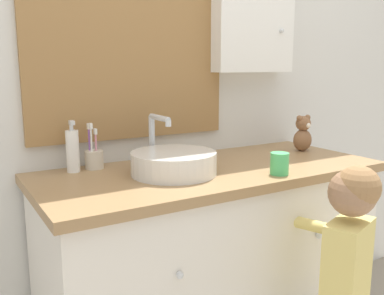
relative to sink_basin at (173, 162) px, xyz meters
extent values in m
cube|color=silver|center=(0.17, 0.33, 0.33)|extent=(3.20, 0.06, 2.50)
cube|color=olive|center=(-0.04, 0.29, 0.53)|extent=(0.85, 0.02, 0.96)
cube|color=#B2C1CC|center=(-0.04, 0.28, 0.53)|extent=(0.79, 0.01, 0.90)
sphere|color=silver|center=(0.67, 0.19, 0.50)|extent=(0.02, 0.02, 0.02)
cube|color=silver|center=(0.17, 0.00, -0.50)|extent=(1.31, 0.54, 0.84)
cube|color=#99754C|center=(0.17, 0.00, -0.06)|extent=(1.35, 0.58, 0.03)
sphere|color=silver|center=(-0.13, -0.28, -0.29)|extent=(0.02, 0.02, 0.02)
sphere|color=silver|center=(0.48, -0.28, -0.29)|extent=(0.02, 0.02, 0.02)
cylinder|color=silver|center=(0.00, -0.01, 0.00)|extent=(0.31, 0.31, 0.08)
cylinder|color=silver|center=(0.00, -0.01, 0.03)|extent=(0.26, 0.26, 0.01)
cylinder|color=silver|center=(0.00, 0.17, 0.05)|extent=(0.02, 0.02, 0.20)
cylinder|color=silver|center=(0.00, 0.10, 0.15)|extent=(0.02, 0.14, 0.02)
cylinder|color=silver|center=(0.00, 0.03, 0.14)|extent=(0.02, 0.02, 0.02)
sphere|color=white|center=(0.08, 0.17, 0.00)|extent=(0.06, 0.06, 0.06)
cylinder|color=beige|center=(-0.22, 0.23, -0.01)|extent=(0.07, 0.07, 0.07)
cylinder|color=pink|center=(-0.21, 0.23, 0.04)|extent=(0.01, 0.01, 0.14)
cube|color=white|center=(-0.21, 0.23, 0.10)|extent=(0.01, 0.02, 0.02)
cylinder|color=#8E56B7|center=(-0.24, 0.24, 0.05)|extent=(0.01, 0.01, 0.16)
cube|color=white|center=(-0.24, 0.24, 0.12)|extent=(0.01, 0.02, 0.02)
cylinder|color=white|center=(-0.23, 0.21, 0.05)|extent=(0.01, 0.01, 0.17)
cube|color=white|center=(-0.23, 0.21, 0.12)|extent=(0.01, 0.02, 0.02)
cylinder|color=white|center=(-0.31, 0.22, 0.03)|extent=(0.05, 0.05, 0.16)
cylinder|color=silver|center=(-0.31, 0.22, 0.12)|extent=(0.01, 0.01, 0.02)
cube|color=silver|center=(-0.31, 0.21, 0.14)|extent=(0.02, 0.03, 0.02)
cube|color=#E0CC70|center=(0.38, -0.49, -0.35)|extent=(0.22, 0.17, 0.40)
sphere|color=#997051|center=(0.38, -0.49, -0.05)|extent=(0.15, 0.15, 0.15)
sphere|color=#997047|center=(0.39, -0.50, -0.03)|extent=(0.14, 0.14, 0.14)
cylinder|color=#E0CC70|center=(0.38, -0.27, -0.22)|extent=(0.14, 0.29, 0.04)
cylinder|color=#E5CC4C|center=(0.33, -0.13, -0.18)|extent=(0.02, 0.05, 0.12)
ellipsoid|color=brown|center=(0.72, 0.07, 0.01)|extent=(0.09, 0.07, 0.10)
sphere|color=brown|center=(0.72, 0.07, 0.08)|extent=(0.07, 0.07, 0.07)
sphere|color=brown|center=(0.69, 0.07, 0.11)|extent=(0.03, 0.03, 0.03)
sphere|color=brown|center=(0.74, 0.07, 0.11)|extent=(0.03, 0.03, 0.03)
sphere|color=silver|center=(0.72, 0.04, 0.08)|extent=(0.02, 0.02, 0.02)
cylinder|color=#4CC670|center=(0.33, -0.21, 0.00)|extent=(0.07, 0.07, 0.08)
camera|label=1|loc=(-0.73, -1.34, 0.34)|focal=40.00mm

